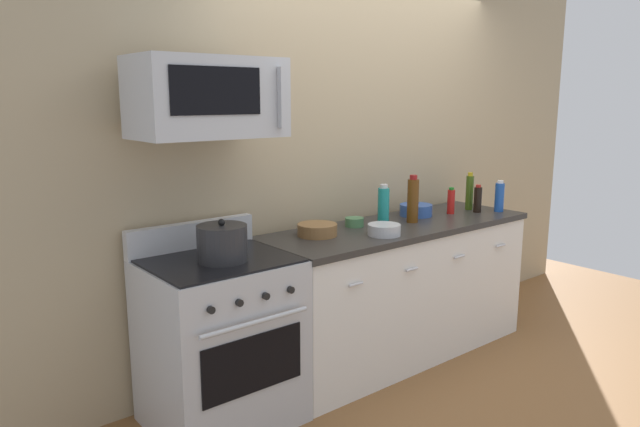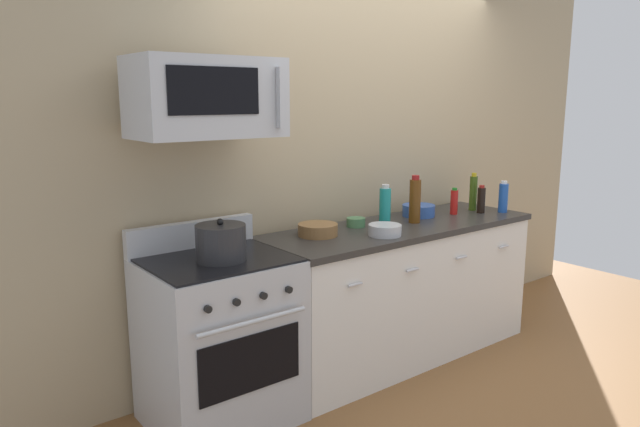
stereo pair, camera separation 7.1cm
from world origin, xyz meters
TOP-DOWN VIEW (x-y plane):
  - ground_plane at (0.00, 0.00)m, footprint 6.12×6.12m
  - back_wall at (0.00, 0.41)m, footprint 5.10×0.10m
  - counter_unit at (0.00, -0.00)m, footprint 2.01×0.66m
  - range_oven at (-1.38, 0.00)m, footprint 0.76×0.69m
  - microwave at (-1.38, 0.05)m, footprint 0.74×0.44m
  - bottle_soy_sauce_dark at (0.74, -0.07)m, footprint 0.06×0.06m
  - bottle_wine_amber at (0.11, -0.01)m, footprint 0.08×0.08m
  - bottle_olive_oil at (0.78, 0.03)m, footprint 0.06×0.06m
  - bottle_hot_sauce_red at (0.55, 0.01)m, footprint 0.05×0.05m
  - bottle_soda_blue at (0.89, -0.16)m, footprint 0.07×0.07m
  - bottle_sparkling_teal at (-0.14, 0.02)m, footprint 0.08×0.08m
  - bowl_green_glaze at (-0.29, 0.14)m, footprint 0.12×0.12m
  - bowl_wooden_salad at (-0.64, 0.09)m, footprint 0.24×0.24m
  - bowl_steel_prep at (-0.32, -0.16)m, footprint 0.20×0.20m
  - bowl_blue_mixing at (0.29, 0.12)m, footprint 0.23×0.23m
  - stockpot at (-1.38, -0.05)m, footprint 0.26×0.26m

SIDE VIEW (x-z plane):
  - ground_plane at x=0.00m, z-range 0.00..0.00m
  - counter_unit at x=0.00m, z-range 0.00..0.92m
  - range_oven at x=-1.38m, z-range -0.07..1.00m
  - bowl_green_glaze at x=-0.29m, z-range 0.92..0.98m
  - bowl_steel_prep at x=-0.32m, z-range 0.92..0.99m
  - bowl_wooden_salad at x=-0.64m, z-range 0.92..1.00m
  - bowl_blue_mixing at x=0.29m, z-range 0.92..1.00m
  - bottle_hot_sauce_red at x=0.55m, z-range 0.92..1.11m
  - stockpot at x=-1.38m, z-range 0.91..1.13m
  - bottle_soy_sauce_dark at x=0.74m, z-range 0.91..1.12m
  - bottle_soda_blue at x=0.89m, z-range 0.91..1.15m
  - bottle_sparkling_teal at x=-0.14m, z-range 0.91..1.19m
  - bottle_olive_oil at x=0.78m, z-range 0.91..1.19m
  - bottle_wine_amber at x=0.11m, z-range 0.91..1.23m
  - back_wall at x=0.00m, z-range 0.00..2.70m
  - microwave at x=-1.38m, z-range 1.55..1.95m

